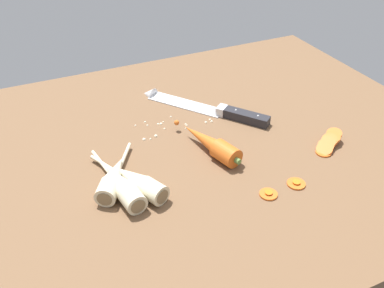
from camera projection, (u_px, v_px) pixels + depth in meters
ground_plane at (188, 152)px, 95.21cm from camera, size 120.00×90.00×4.00cm
chefs_knife at (200, 106)px, 106.53cm from camera, size 23.59×29.74×4.18cm
whole_carrot at (211, 144)px, 90.78cm from camera, size 8.26×19.64×4.20cm
parsnip_front at (114, 178)px, 81.66cm from camera, size 11.78×17.12×4.00cm
parsnip_mid_left at (137, 181)px, 80.81cm from camera, size 10.61×19.54×4.00cm
parsnip_mid_right at (121, 185)px, 79.94cm from camera, size 5.86×21.27×4.00cm
carrot_slice_stack at (328, 143)px, 92.75cm from camera, size 8.31×6.25×3.42cm
carrot_slice_stray_near at (296, 183)px, 82.93cm from camera, size 3.60×3.60×0.70cm
carrot_slice_stray_mid at (269, 193)px, 80.46cm from camera, size 3.45×3.45×0.70cm
mince_crumbs at (170, 127)px, 99.43cm from camera, size 17.86×7.79×0.82cm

